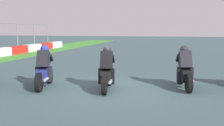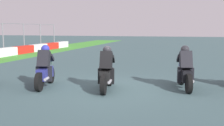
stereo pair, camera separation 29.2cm
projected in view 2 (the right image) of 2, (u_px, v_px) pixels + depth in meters
The scene contains 4 objects.
ground_plane at pixel (112, 88), 9.51m from camera, with size 120.00×120.00×0.00m, color #385154.
rider_lane_b at pixel (185, 71), 9.37m from camera, with size 2.03×0.63×1.51m.
rider_lane_c at pixel (107, 72), 9.20m from camera, with size 2.04×0.59×1.51m.
rider_lane_d at pixel (45, 70), 9.66m from camera, with size 2.02×0.65×1.51m.
Camera 2 is at (-8.98, -2.49, 2.11)m, focal length 43.37 mm.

